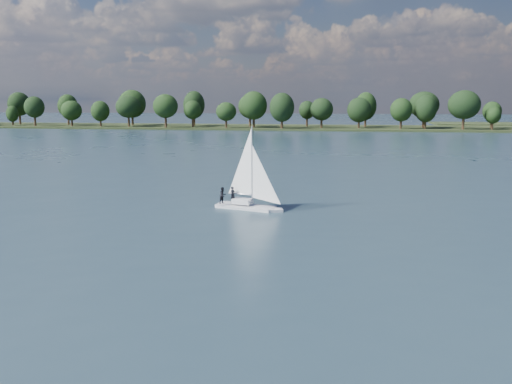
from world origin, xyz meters
TOP-DOWN VIEW (x-y plane):
  - ground at (0.00, 100.00)m, footprint 700.00×700.00m
  - far_shore at (0.00, 212.00)m, footprint 660.00×40.00m
  - sailboat at (-0.87, 37.14)m, footprint 7.46×4.15m
  - treeline at (0.48, 207.99)m, footprint 563.16×74.07m

SIDE VIEW (x-z plane):
  - ground at x=0.00m, z-range 0.00..0.00m
  - far_shore at x=0.00m, z-range -0.75..0.75m
  - sailboat at x=-0.87m, z-range -2.09..7.37m
  - treeline at x=0.48m, z-range -0.78..16.94m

